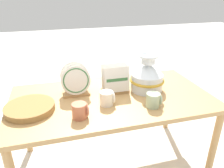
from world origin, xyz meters
TOP-DOWN VIEW (x-y plane):
  - ground_plane at (0.00, 0.00)m, footprint 14.00×14.00m
  - display_table at (0.00, 0.00)m, footprint 1.58×0.84m
  - ceramic_vase at (0.31, 0.05)m, footprint 0.29×0.29m
  - dish_rack_round_plates at (-0.27, 0.11)m, footprint 0.23×0.15m
  - dish_rack_square_plates at (0.05, 0.08)m, footprint 0.21×0.14m
  - wicker_charger_stack at (-0.61, -0.06)m, footprint 0.34×0.34m
  - mug_sage_glaze at (0.25, -0.23)m, footprint 0.11×0.10m
  - mug_terracotta_glaze at (-0.28, -0.24)m, footprint 0.11×0.10m
  - mug_cream_glaze at (-0.07, -0.11)m, footprint 0.11×0.10m

SIDE VIEW (x-z plane):
  - ground_plane at x=0.00m, z-range 0.00..0.00m
  - display_table at x=0.00m, z-range 0.27..0.95m
  - wicker_charger_stack at x=-0.61m, z-range 0.68..0.73m
  - mug_sage_glaze at x=0.25m, z-range 0.68..0.79m
  - mug_terracotta_glaze at x=-0.28m, z-range 0.68..0.79m
  - mug_cream_glaze at x=-0.07m, z-range 0.68..0.79m
  - dish_rack_square_plates at x=0.05m, z-range 0.66..0.89m
  - dish_rack_round_plates at x=-0.27m, z-range 0.66..0.91m
  - ceramic_vase at x=0.31m, z-range 0.65..0.96m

